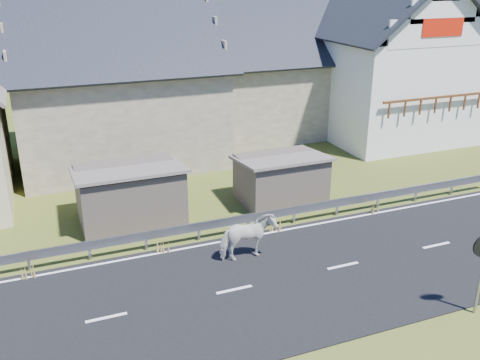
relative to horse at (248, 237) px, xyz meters
name	(u,v)px	position (x,y,z in m)	size (l,w,h in m)	color
ground	(234,291)	(-1.16, -1.70, -0.87)	(160.00, 160.00, 0.00)	#3A4417
road	(234,290)	(-1.16, -1.70, -0.85)	(60.00, 7.00, 0.04)	black
lane_markings	(234,289)	(-1.16, -1.70, -0.82)	(60.00, 6.60, 0.01)	silver
guardrail	(199,227)	(-1.16, 1.99, -0.30)	(28.10, 0.09, 0.75)	#93969B
shed_left	(130,194)	(-3.16, 4.80, 0.23)	(4.30, 3.30, 2.40)	brown
shed_right	(281,179)	(3.34, 4.30, 0.13)	(3.80, 2.90, 2.20)	brown
house_stone_a	(113,71)	(-2.16, 13.30, 3.77)	(10.80, 9.80, 8.90)	#B1A38A
house_stone_b	(270,62)	(7.84, 15.30, 3.37)	(9.80, 8.80, 8.10)	#B1A38A
house_white	(381,50)	(13.84, 12.30, 4.20)	(8.80, 10.80, 9.70)	white
mountain	(58,65)	(3.84, 178.30, -20.87)	(440.00, 280.00, 260.00)	#233B14
horse	(248,237)	(0.00, 0.00, 0.00)	(1.95, 0.89, 1.65)	beige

